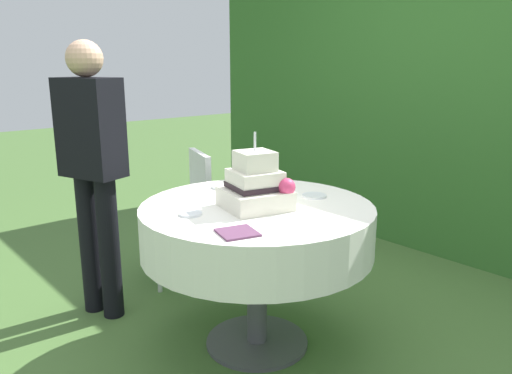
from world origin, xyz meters
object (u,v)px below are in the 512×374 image
object	(u,v)px
serving_plate_far	(191,214)
cake_table	(257,229)
wedding_cake	(256,187)
standing_person	(93,162)
napkin_stack	(237,233)
garden_chair	(187,204)
serving_plate_left	(314,196)
serving_plate_near	(222,187)

from	to	relation	value
serving_plate_far	cake_table	bearing A→B (deg)	77.28
serving_plate_far	wedding_cake	bearing A→B (deg)	69.76
cake_table	standing_person	bearing A→B (deg)	-151.85
wedding_cake	serving_plate_far	world-z (taller)	wedding_cake
wedding_cake	standing_person	xyz separation A→B (m)	(-0.91, -0.43, 0.04)
wedding_cake	napkin_stack	bearing A→B (deg)	-52.80
standing_person	garden_chair	bearing A→B (deg)	97.58
serving_plate_left	serving_plate_far	bearing A→B (deg)	-103.28
serving_plate_near	garden_chair	size ratio (longest dim) A/B	0.14
serving_plate_near	wedding_cake	bearing A→B (deg)	-15.46
serving_plate_near	serving_plate_left	world-z (taller)	same
serving_plate_near	serving_plate_left	distance (m)	0.54
garden_chair	napkin_stack	bearing A→B (deg)	-24.12
wedding_cake	standing_person	distance (m)	1.01
serving_plate_far	napkin_stack	bearing A→B (deg)	-0.04
napkin_stack	garden_chair	size ratio (longest dim) A/B	0.18
serving_plate_near	serving_plate_far	distance (m)	0.54
napkin_stack	garden_chair	bearing A→B (deg)	155.88
wedding_cake	garden_chair	world-z (taller)	wedding_cake
cake_table	serving_plate_far	bearing A→B (deg)	-102.72
cake_table	garden_chair	world-z (taller)	garden_chair
serving_plate_near	serving_plate_far	xyz separation A→B (m)	(0.32, -0.43, 0.00)
cake_table	wedding_cake	distance (m)	0.24
cake_table	serving_plate_near	world-z (taller)	serving_plate_near
garden_chair	serving_plate_left	bearing A→B (deg)	7.05
wedding_cake	serving_plate_far	bearing A→B (deg)	-110.24
standing_person	wedding_cake	bearing A→B (deg)	25.29
cake_table	napkin_stack	distance (m)	0.46
wedding_cake	serving_plate_near	size ratio (longest dim) A/B	3.04
serving_plate_far	serving_plate_left	size ratio (longest dim) A/B	0.84
serving_plate_far	napkin_stack	world-z (taller)	serving_plate_far
cake_table	napkin_stack	world-z (taller)	napkin_stack
garden_chair	standing_person	xyz separation A→B (m)	(0.09, -0.68, 0.39)
serving_plate_near	garden_chair	world-z (taller)	garden_chair
napkin_stack	serving_plate_near	bearing A→B (deg)	147.21
wedding_cake	serving_plate_left	distance (m)	0.39
wedding_cake	serving_plate_left	world-z (taller)	wedding_cake
cake_table	wedding_cake	size ratio (longest dim) A/B	3.14
serving_plate_left	napkin_stack	world-z (taller)	serving_plate_left
serving_plate_left	standing_person	bearing A→B (deg)	-140.02
napkin_stack	standing_person	bearing A→B (deg)	-174.02
standing_person	serving_plate_far	bearing A→B (deg)	8.59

